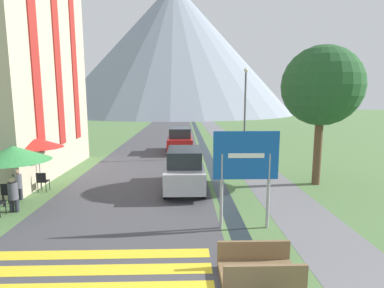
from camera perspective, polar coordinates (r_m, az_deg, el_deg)
The scene contains 20 objects.
ground_plane at distance 24.09m, azimuth -0.60°, elevation -0.72°, with size 160.00×160.00×0.00m, color #517542.
road at distance 34.05m, azimuth -5.12°, elevation 2.02°, with size 6.40×60.00×0.01m.
footpath at distance 34.22m, azimuth 5.13°, elevation 2.05°, with size 2.20×60.00×0.01m.
drainage_channel at distance 34.03m, azimuth 1.11°, elevation 2.04°, with size 0.60×60.00×0.00m.
crosswalk_marking at distance 7.85m, azimuth -18.03°, elevation -21.85°, with size 5.44×1.84×0.01m.
mountain_distant at distance 81.55m, azimuth -3.38°, elevation 17.52°, with size 60.25×60.25×32.96m.
hotel_building at distance 18.35m, azimuth -32.31°, elevation 16.33°, with size 5.69×9.08×12.69m.
road_sign at distance 9.04m, azimuth 10.21°, elevation -3.83°, with size 1.95×0.11×2.99m.
footbridge at distance 7.23m, azimuth 12.59°, elevation -22.42°, with size 1.70×1.10×0.65m.
parked_car_near at distance 13.02m, azimuth -1.47°, elevation -4.78°, with size 1.72×4.00×1.82m.
parked_car_far at distance 21.98m, azimuth -2.29°, elevation 0.76°, with size 1.88×3.88×1.82m.
cafe_chair_middle at distance 14.23m, azimuth -26.60°, elevation -6.18°, with size 0.40×0.40×0.85m.
cafe_chair_near_left at distance 13.05m, azimuth -31.43°, elevation -7.84°, with size 0.40×0.40×0.85m.
cafe_chair_near_right at distance 13.10m, azimuth -31.59°, elevation -7.80°, with size 0.40×0.40×0.85m.
cafe_umbrella_front_green at distance 12.04m, azimuth -30.89°, elevation -1.54°, with size 2.45×2.45×2.33m.
cafe_umbrella_middle_red at distance 14.39m, azimuth -27.30°, elevation 0.18°, with size 2.08×2.08×2.26m.
person_seated_far at distance 12.22m, azimuth -30.93°, elevation -7.93°, with size 0.32×0.32×1.28m.
person_seated_near at distance 13.59m, azimuth -30.29°, elevation -6.39°, with size 0.32×0.32×1.24m.
streetlamp at distance 19.95m, azimuth 10.07°, elevation 7.09°, with size 0.28×0.28×5.87m.
tree_by_path at distance 14.66m, azimuth 23.48°, elevation 10.03°, with size 3.52×3.52×6.25m.
Camera 1 is at (-0.43, -3.76, 3.94)m, focal length 28.00 mm.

